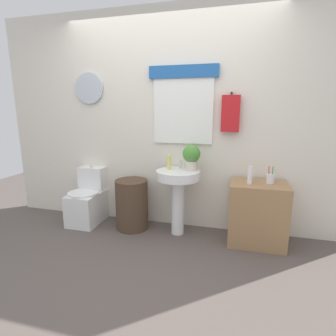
{
  "coord_description": "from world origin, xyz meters",
  "views": [
    {
      "loc": [
        0.83,
        -2.01,
        1.45
      ],
      "look_at": [
        0.08,
        0.8,
        0.8
      ],
      "focal_mm": 28.36,
      "sensor_mm": 36.0,
      "label": 1
    }
  ],
  "objects_px": {
    "potted_plant": "(191,156)",
    "lotion_bottle": "(250,175)",
    "toilet": "(88,201)",
    "laundry_hamper": "(132,204)",
    "toothbrush_cup": "(270,179)",
    "pedestal_sink": "(178,187)",
    "wooden_cabinet": "(257,213)",
    "soap_bottle": "(169,162)"
  },
  "relations": [
    {
      "from": "potted_plant",
      "to": "lotion_bottle",
      "type": "xyz_separation_m",
      "value": [
        0.64,
        -0.1,
        -0.16
      ]
    },
    {
      "from": "laundry_hamper",
      "to": "toilet",
      "type": "bearing_deg",
      "value": 177.2
    },
    {
      "from": "wooden_cabinet",
      "to": "toothbrush_cup",
      "type": "relative_size",
      "value": 3.68
    },
    {
      "from": "pedestal_sink",
      "to": "wooden_cabinet",
      "type": "xyz_separation_m",
      "value": [
        0.89,
        -0.0,
        -0.23
      ]
    },
    {
      "from": "wooden_cabinet",
      "to": "soap_bottle",
      "type": "height_order",
      "value": "soap_bottle"
    },
    {
      "from": "wooden_cabinet",
      "to": "lotion_bottle",
      "type": "bearing_deg",
      "value": -158.96
    },
    {
      "from": "toilet",
      "to": "laundry_hamper",
      "type": "bearing_deg",
      "value": -2.8
    },
    {
      "from": "pedestal_sink",
      "to": "soap_bottle",
      "type": "height_order",
      "value": "soap_bottle"
    },
    {
      "from": "laundry_hamper",
      "to": "wooden_cabinet",
      "type": "bearing_deg",
      "value": 0.0
    },
    {
      "from": "pedestal_sink",
      "to": "toothbrush_cup",
      "type": "xyz_separation_m",
      "value": [
        0.99,
        0.02,
        0.16
      ]
    },
    {
      "from": "soap_bottle",
      "to": "potted_plant",
      "type": "height_order",
      "value": "potted_plant"
    },
    {
      "from": "laundry_hamper",
      "to": "toothbrush_cup",
      "type": "height_order",
      "value": "toothbrush_cup"
    },
    {
      "from": "wooden_cabinet",
      "to": "lotion_bottle",
      "type": "xyz_separation_m",
      "value": [
        -0.1,
        -0.04,
        0.43
      ]
    },
    {
      "from": "pedestal_sink",
      "to": "lotion_bottle",
      "type": "bearing_deg",
      "value": -2.93
    },
    {
      "from": "potted_plant",
      "to": "soap_bottle",
      "type": "bearing_deg",
      "value": -177.8
    },
    {
      "from": "toilet",
      "to": "soap_bottle",
      "type": "height_order",
      "value": "soap_bottle"
    },
    {
      "from": "toilet",
      "to": "lotion_bottle",
      "type": "relative_size",
      "value": 3.88
    },
    {
      "from": "toothbrush_cup",
      "to": "lotion_bottle",
      "type": "bearing_deg",
      "value": -163.9
    },
    {
      "from": "wooden_cabinet",
      "to": "potted_plant",
      "type": "height_order",
      "value": "potted_plant"
    },
    {
      "from": "toilet",
      "to": "soap_bottle",
      "type": "bearing_deg",
      "value": 1.02
    },
    {
      "from": "soap_bottle",
      "to": "toilet",
      "type": "bearing_deg",
      "value": -178.98
    },
    {
      "from": "toilet",
      "to": "pedestal_sink",
      "type": "distance_m",
      "value": 1.24
    },
    {
      "from": "toilet",
      "to": "wooden_cabinet",
      "type": "height_order",
      "value": "toilet"
    },
    {
      "from": "potted_plant",
      "to": "lotion_bottle",
      "type": "relative_size",
      "value": 1.57
    },
    {
      "from": "toilet",
      "to": "pedestal_sink",
      "type": "xyz_separation_m",
      "value": [
        1.21,
        -0.03,
        0.29
      ]
    },
    {
      "from": "pedestal_sink",
      "to": "potted_plant",
      "type": "height_order",
      "value": "potted_plant"
    },
    {
      "from": "potted_plant",
      "to": "pedestal_sink",
      "type": "bearing_deg",
      "value": -156.8
    },
    {
      "from": "toilet",
      "to": "toothbrush_cup",
      "type": "distance_m",
      "value": 2.24
    },
    {
      "from": "laundry_hamper",
      "to": "wooden_cabinet",
      "type": "relative_size",
      "value": 0.9
    },
    {
      "from": "pedestal_sink",
      "to": "lotion_bottle",
      "type": "relative_size",
      "value": 4.11
    },
    {
      "from": "soap_bottle",
      "to": "potted_plant",
      "type": "distance_m",
      "value": 0.27
    },
    {
      "from": "toilet",
      "to": "toothbrush_cup",
      "type": "relative_size",
      "value": 3.9
    },
    {
      "from": "laundry_hamper",
      "to": "toothbrush_cup",
      "type": "relative_size",
      "value": 3.3
    },
    {
      "from": "wooden_cabinet",
      "to": "pedestal_sink",
      "type": "bearing_deg",
      "value": 180.0
    },
    {
      "from": "pedestal_sink",
      "to": "potted_plant",
      "type": "bearing_deg",
      "value": 23.2
    },
    {
      "from": "laundry_hamper",
      "to": "pedestal_sink",
      "type": "height_order",
      "value": "pedestal_sink"
    },
    {
      "from": "potted_plant",
      "to": "lotion_bottle",
      "type": "height_order",
      "value": "potted_plant"
    },
    {
      "from": "lotion_bottle",
      "to": "toothbrush_cup",
      "type": "xyz_separation_m",
      "value": [
        0.21,
        0.06,
        -0.04
      ]
    },
    {
      "from": "soap_bottle",
      "to": "wooden_cabinet",
      "type": "bearing_deg",
      "value": -2.85
    },
    {
      "from": "soap_bottle",
      "to": "lotion_bottle",
      "type": "xyz_separation_m",
      "value": [
        0.9,
        -0.09,
        -0.07
      ]
    },
    {
      "from": "wooden_cabinet",
      "to": "toothbrush_cup",
      "type": "height_order",
      "value": "toothbrush_cup"
    },
    {
      "from": "laundry_hamper",
      "to": "potted_plant",
      "type": "relative_size",
      "value": 2.09
    }
  ]
}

